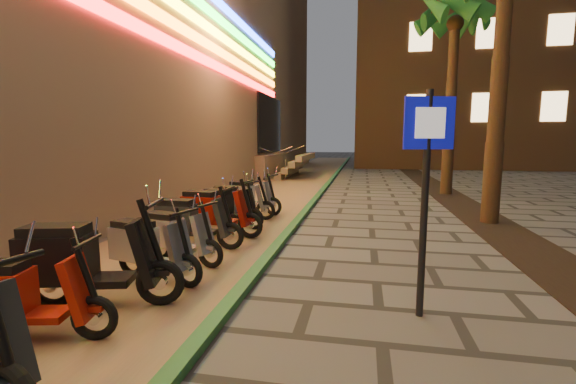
% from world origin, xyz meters
% --- Properties ---
extents(parking_strip, '(3.40, 60.00, 0.01)m').
position_xyz_m(parking_strip, '(-2.60, 10.00, 0.01)').
color(parking_strip, '#8C7251').
rests_on(parking_strip, ground).
extents(green_curb, '(0.18, 60.00, 0.10)m').
position_xyz_m(green_curb, '(-0.90, 10.00, 0.05)').
color(green_curb, '#266630').
rests_on(green_curb, ground).
extents(planting_strip, '(1.20, 40.00, 0.02)m').
position_xyz_m(planting_strip, '(3.60, 5.00, 0.01)').
color(planting_strip, black).
rests_on(planting_strip, ground).
extents(apartment_block, '(18.00, 16.06, 25.00)m').
position_xyz_m(apartment_block, '(9.00, 32.00, 12.50)').
color(apartment_block, brown).
rests_on(apartment_block, ground).
extents(palm_d, '(2.97, 3.02, 7.16)m').
position_xyz_m(palm_d, '(3.60, 12.00, 5.94)').
color(palm_d, '#472D19').
rests_on(palm_d, ground).
extents(pedestrian_sign, '(0.53, 0.19, 2.49)m').
position_xyz_m(pedestrian_sign, '(1.28, 1.55, 1.61)').
color(pedestrian_sign, black).
rests_on(pedestrian_sign, ground).
extents(scooter_5, '(1.49, 0.68, 1.05)m').
position_xyz_m(scooter_5, '(-2.64, 0.24, 0.45)').
color(scooter_5, black).
rests_on(scooter_5, ground).
extents(scooter_6, '(1.84, 0.91, 1.30)m').
position_xyz_m(scooter_6, '(-2.57, 1.03, 0.56)').
color(scooter_6, black).
rests_on(scooter_6, ground).
extents(scooter_7, '(1.53, 0.75, 1.08)m').
position_xyz_m(scooter_7, '(-2.36, 2.00, 0.47)').
color(scooter_7, black).
rests_on(scooter_7, ground).
extents(scooter_8, '(1.48, 0.70, 1.04)m').
position_xyz_m(scooter_8, '(-2.35, 2.80, 0.45)').
color(scooter_8, black).
rests_on(scooter_8, ground).
extents(scooter_9, '(1.64, 0.57, 1.16)m').
position_xyz_m(scooter_9, '(-2.49, 3.66, 0.50)').
color(scooter_9, black).
rests_on(scooter_9, ground).
extents(scooter_10, '(1.71, 0.60, 1.21)m').
position_xyz_m(scooter_10, '(-2.40, 4.54, 0.52)').
color(scooter_10, black).
rests_on(scooter_10, ground).
extents(scooter_11, '(1.55, 0.79, 1.10)m').
position_xyz_m(scooter_11, '(-2.44, 5.46, 0.48)').
color(scooter_11, black).
rests_on(scooter_11, ground).
extents(scooter_12, '(1.55, 0.72, 1.09)m').
position_xyz_m(scooter_12, '(-2.45, 6.13, 0.47)').
color(scooter_12, black).
rests_on(scooter_12, ground).
extents(scooter_13, '(1.56, 0.79, 1.10)m').
position_xyz_m(scooter_13, '(-2.39, 7.08, 0.48)').
color(scooter_13, black).
rests_on(scooter_13, ground).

